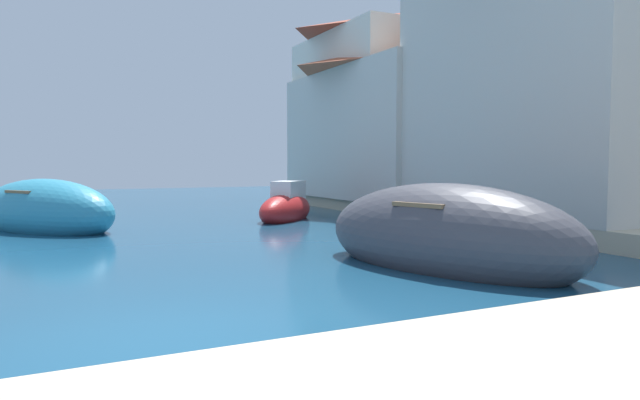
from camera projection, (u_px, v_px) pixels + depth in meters
name	position (u px, v px, depth m)	size (l,w,h in m)	color
ground	(170.00, 339.00, 6.48)	(80.00, 80.00, 0.00)	navy
quay_promenade	(483.00, 288.00, 8.01)	(44.00, 32.00, 0.50)	beige
moored_boat_0	(45.00, 212.00, 17.06)	(5.01, 5.91, 2.00)	teal
moored_boat_2	(446.00, 237.00, 10.96)	(3.86, 6.11, 2.11)	#3F3F47
moored_boat_4	(286.00, 208.00, 20.19)	(3.53, 3.68, 1.65)	#B21E1E
waterfront_building_main	(558.00, 64.00, 17.31)	(6.38, 8.77, 8.99)	beige
waterfront_building_annex	(396.00, 121.00, 25.40)	(6.86, 10.47, 6.70)	beige
waterfront_building_far	(382.00, 105.00, 26.35)	(6.29, 8.09, 8.39)	silver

